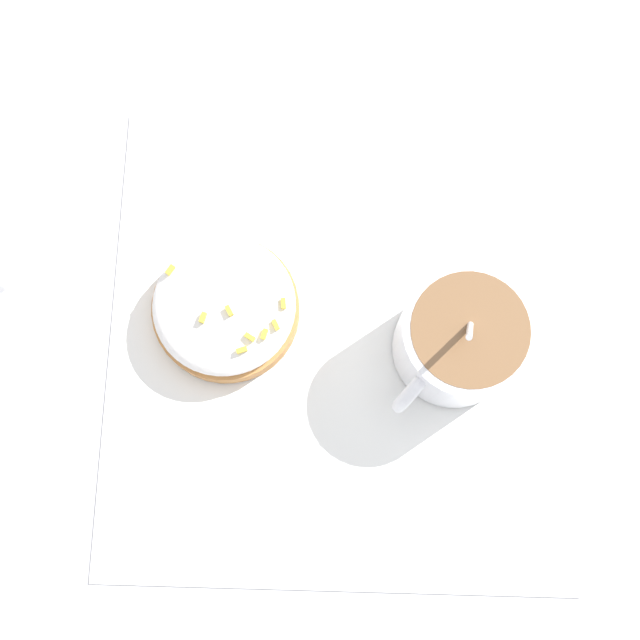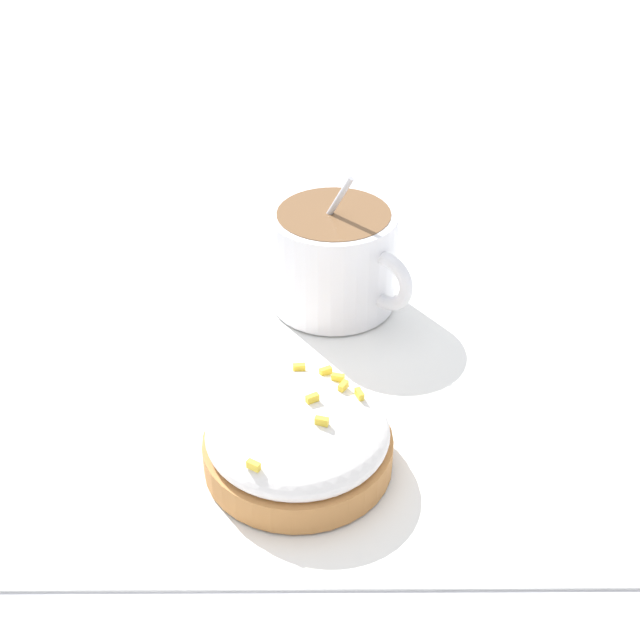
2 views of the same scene
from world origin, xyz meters
TOP-DOWN VIEW (x-y plane):
  - ground_plane at (0.00, 0.00)m, footprint 3.00×3.00m
  - paper_napkin at (0.00, 0.00)m, footprint 0.35×0.36m
  - coffee_cup at (-0.08, -0.00)m, footprint 0.09×0.10m
  - frosted_pastry at (0.08, -0.01)m, footprint 0.10×0.10m

SIDE VIEW (x-z plane):
  - ground_plane at x=0.00m, z-range 0.00..0.00m
  - paper_napkin at x=0.00m, z-range 0.00..0.00m
  - frosted_pastry at x=0.08m, z-range 0.00..0.04m
  - coffee_cup at x=-0.08m, z-range -0.01..0.09m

